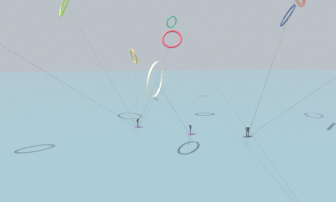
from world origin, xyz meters
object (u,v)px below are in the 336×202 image
object	(u,v)px
surfer_charcoal	(247,132)
kite_ivory	(156,80)
kite_crimson	(172,39)
kite_emerald	(172,22)
surfer_violet	(138,123)
kite_amber	(134,56)
surfer_magenta	(190,130)
kite_navy	(288,16)
kite_lime	(65,2)

from	to	relation	value
surfer_charcoal	kite_ivory	size ratio (longest dim) A/B	0.15
kite_crimson	kite_emerald	xyz separation A→B (m)	(4.05, 20.44, 6.44)
surfer_violet	kite_emerald	xyz separation A→B (m)	(10.97, 26.05, 20.74)
kite_amber	kite_emerald	size ratio (longest dim) A/B	0.51
surfer_violet	surfer_magenta	size ratio (longest dim) A/B	1.00
kite_navy	kite_ivory	distance (m)	28.81
surfer_violet	kite_amber	bearing A→B (deg)	4.15
kite_amber	kite_ivory	world-z (taller)	kite_amber
kite_crimson	kite_ivory	world-z (taller)	kite_crimson
surfer_violet	kite_amber	distance (m)	27.00
kite_ivory	kite_amber	bearing A→B (deg)	-146.64
surfer_charcoal	kite_lime	xyz separation A→B (m)	(-27.39, 14.19, 20.34)
surfer_charcoal	kite_lime	bearing A→B (deg)	37.64
kite_crimson	kite_lime	bearing A→B (deg)	-166.89
surfer_charcoal	kite_lime	distance (m)	36.95
kite_lime	kite_emerald	size ratio (longest dim) A/B	0.46
surfer_charcoal	kite_emerald	size ratio (longest dim) A/B	0.03
surfer_charcoal	surfer_violet	bearing A→B (deg)	40.27
kite_emerald	kite_navy	xyz separation A→B (m)	(15.91, -25.40, -2.58)
surfer_charcoal	kite_lime	world-z (taller)	kite_lime
kite_emerald	surfer_magenta	bearing A→B (deg)	55.26
surfer_charcoal	kite_navy	distance (m)	22.68
kite_emerald	kite_navy	bearing A→B (deg)	93.17
surfer_violet	kite_navy	world-z (taller)	kite_navy
kite_crimson	kite_lime	xyz separation A→B (m)	(-18.44, 1.26, 6.03)
surfer_violet	kite_lime	world-z (taller)	kite_lime
kite_ivory	kite_lime	bearing A→B (deg)	-110.69
surfer_magenta	kite_ivory	bearing A→B (deg)	-30.78
kite_amber	kite_navy	xyz separation A→B (m)	(26.71, -23.86, 6.84)
surfer_magenta	kite_emerald	bearing A→B (deg)	-167.07
kite_emerald	kite_ivory	bearing A→B (deg)	46.99
kite_navy	kite_ivory	world-z (taller)	kite_navy
surfer_violet	kite_lime	bearing A→B (deg)	63.72
kite_crimson	kite_navy	bearing A→B (deg)	3.05
surfer_violet	kite_crimson	distance (m)	16.85
kite_crimson	kite_lime	distance (m)	19.45
kite_lime	kite_emerald	distance (m)	29.56
kite_navy	kite_crimson	bearing A→B (deg)	-80.91
kite_crimson	kite_navy	world-z (taller)	kite_navy
surfer_violet	kite_amber	xyz separation A→B (m)	(0.16, 24.51, 11.32)
kite_crimson	kite_amber	size ratio (longest dim) A/B	0.63
surfer_charcoal	kite_emerald	bearing A→B (deg)	-16.62
kite_lime	kite_navy	xyz separation A→B (m)	(38.40, -6.23, -2.18)
surfer_violet	surfer_magenta	world-z (taller)	same
kite_emerald	kite_lime	bearing A→B (deg)	11.56
surfer_violet	kite_ivory	xyz separation A→B (m)	(1.95, -9.81, 8.18)
surfer_magenta	kite_ivory	xyz separation A→B (m)	(-5.85, -4.99, 8.18)
surfer_magenta	kite_ivory	distance (m)	11.23
kite_lime	kite_emerald	xyz separation A→B (m)	(22.49, 19.18, 0.41)
surfer_violet	surfer_magenta	bearing A→B (deg)	-117.18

